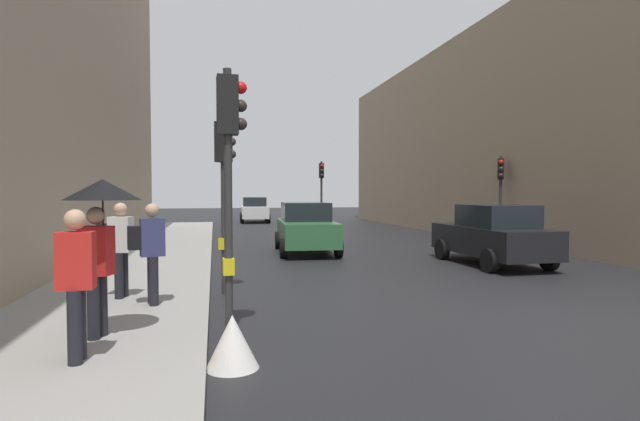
% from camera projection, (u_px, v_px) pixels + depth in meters
% --- Properties ---
extents(ground_plane, '(120.00, 120.00, 0.00)m').
position_uv_depth(ground_plane, '(550.00, 315.00, 8.63)').
color(ground_plane, black).
extents(sidewalk_kerb, '(3.43, 40.00, 0.16)m').
position_uv_depth(sidewalk_kerb, '(143.00, 271.00, 12.94)').
color(sidewalk_kerb, gray).
rests_on(sidewalk_kerb, ground).
extents(building_facade_right, '(12.00, 29.33, 9.67)m').
position_uv_depth(building_facade_right, '(541.00, 143.00, 27.19)').
color(building_facade_right, gray).
rests_on(building_facade_right, ground).
extents(traffic_light_mid_street, '(0.35, 0.45, 3.57)m').
position_uv_depth(traffic_light_mid_street, '(501.00, 184.00, 19.81)').
color(traffic_light_mid_street, '#2D2D2D').
rests_on(traffic_light_mid_street, ground).
extents(traffic_light_far_median, '(0.24, 0.43, 3.86)m').
position_uv_depth(traffic_light_far_median, '(322.00, 183.00, 28.15)').
color(traffic_light_far_median, '#2D2D2D').
rests_on(traffic_light_far_median, ground).
extents(traffic_light_near_right, '(0.45, 0.36, 3.69)m').
position_uv_depth(traffic_light_near_right, '(225.00, 172.00, 10.37)').
color(traffic_light_near_right, '#2D2D2D').
rests_on(traffic_light_near_right, ground).
extents(traffic_light_near_left, '(0.44, 0.25, 3.89)m').
position_uv_depth(traffic_light_near_left, '(229.00, 154.00, 7.16)').
color(traffic_light_near_left, '#2D2D2D').
rests_on(traffic_light_near_left, ground).
extents(car_white_compact, '(2.13, 4.26, 1.76)m').
position_uv_depth(car_white_compact, '(254.00, 210.00, 35.35)').
color(car_white_compact, silver).
rests_on(car_white_compact, ground).
extents(car_green_estate, '(2.23, 4.31, 1.76)m').
position_uv_depth(car_green_estate, '(306.00, 228.00, 17.51)').
color(car_green_estate, '#2D6038').
rests_on(car_green_estate, ground).
extents(car_dark_suv, '(2.08, 4.23, 1.76)m').
position_uv_depth(car_dark_suv, '(493.00, 235.00, 14.54)').
color(car_dark_suv, black).
rests_on(car_dark_suv, ground).
extents(pedestrian_with_umbrella, '(1.00, 1.00, 2.14)m').
position_uv_depth(pedestrian_with_umbrella, '(101.00, 213.00, 6.67)').
color(pedestrian_with_umbrella, black).
rests_on(pedestrian_with_umbrella, sidewalk_kerb).
extents(pedestrian_with_black_backpack, '(0.65, 0.42, 1.77)m').
position_uv_depth(pedestrian_with_black_backpack, '(119.00, 244.00, 9.26)').
color(pedestrian_with_black_backpack, black).
rests_on(pedestrian_with_black_backpack, sidewalk_kerb).
extents(pedestrian_with_grey_backpack, '(0.65, 0.41, 1.77)m').
position_uv_depth(pedestrian_with_grey_backpack, '(150.00, 247.00, 8.67)').
color(pedestrian_with_grey_backpack, black).
rests_on(pedestrian_with_grey_backpack, sidewalk_kerb).
extents(pedestrian_in_red_jacket, '(0.40, 0.36, 1.77)m').
position_uv_depth(pedestrian_in_red_jacket, '(76.00, 278.00, 5.74)').
color(pedestrian_in_red_jacket, black).
rests_on(pedestrian_in_red_jacket, sidewalk_kerb).
extents(warning_sign_triangle, '(0.64, 0.64, 0.65)m').
position_uv_depth(warning_sign_triangle, '(232.00, 341.00, 6.01)').
color(warning_sign_triangle, silver).
rests_on(warning_sign_triangle, ground).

